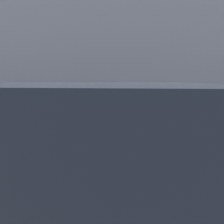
# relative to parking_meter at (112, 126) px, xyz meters

# --- Properties ---
(sidewalk) EXTENTS (24.00, 2.80, 0.15)m
(sidewalk) POSITION_rel_parking_meter_xyz_m (-0.04, 1.17, -1.05)
(sidewalk) COLOR #ADAAA3
(sidewalk) RESTS_ON ground_plane
(building_facade) EXTENTS (24.00, 0.30, 6.96)m
(building_facade) POSITION_rel_parking_meter_xyz_m (-0.04, 4.39, 2.35)
(building_facade) COLOR gray
(building_facade) RESTS_ON ground_plane
(parking_meter) EXTENTS (0.19, 0.14, 1.50)m
(parking_meter) POSITION_rel_parking_meter_xyz_m (0.00, 0.00, 0.00)
(parking_meter) COLOR slate
(parking_meter) RESTS_ON sidewalk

